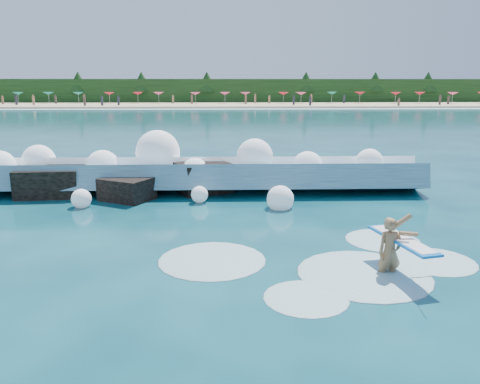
{
  "coord_description": "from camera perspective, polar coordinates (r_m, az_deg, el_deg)",
  "views": [
    {
      "loc": [
        1.1,
        -10.51,
        4.11
      ],
      "look_at": [
        1.5,
        2.0,
        1.2
      ],
      "focal_mm": 35.0,
      "sensor_mm": 36.0,
      "label": 1
    }
  ],
  "objects": [
    {
      "name": "ground",
      "position": [
        11.34,
        -7.34,
        -8.28
      ],
      "size": [
        200.0,
        200.0,
        0.0
      ],
      "primitive_type": "plane",
      "color": "#083240",
      "rests_on": "ground"
    },
    {
      "name": "wet_band",
      "position": [
        77.63,
        -2.69,
        10.08
      ],
      "size": [
        140.0,
        5.0,
        0.08
      ],
      "primitive_type": "cube",
      "color": "silver",
      "rests_on": "ground"
    },
    {
      "name": "beach",
      "position": [
        88.61,
        -2.6,
        10.55
      ],
      "size": [
        140.0,
        20.0,
        0.4
      ],
      "primitive_type": "cube",
      "color": "tan",
      "rests_on": "ground"
    },
    {
      "name": "wave_spray",
      "position": [
        18.54,
        -8.52,
        3.59
      ],
      "size": [
        15.4,
        4.95,
        2.45
      ],
      "color": "white",
      "rests_on": "ground"
    },
    {
      "name": "treeline",
      "position": [
        98.53,
        -2.54,
        12.15
      ],
      "size": [
        140.0,
        4.0,
        5.0
      ],
      "primitive_type": "cube",
      "color": "black",
      "rests_on": "ground"
    },
    {
      "name": "surfer_with_board",
      "position": [
        10.81,
        18.1,
        -6.7
      ],
      "size": [
        1.06,
        2.8,
        1.56
      ],
      "color": "#976D46",
      "rests_on": "ground"
    },
    {
      "name": "breaking_wave",
      "position": [
        18.59,
        -7.33,
        1.98
      ],
      "size": [
        18.72,
        2.88,
        1.61
      ],
      "color": "teal",
      "rests_on": "ground"
    },
    {
      "name": "beach_umbrellas",
      "position": [
        90.96,
        -2.27,
        11.91
      ],
      "size": [
        110.03,
        5.75,
        0.5
      ],
      "color": "red",
      "rests_on": "ground"
    },
    {
      "name": "surf_foam",
      "position": [
        11.11,
        12.59,
        -8.97
      ],
      "size": [
        8.91,
        5.24,
        0.15
      ],
      "color": "silver",
      "rests_on": "ground"
    },
    {
      "name": "rock_cluster",
      "position": [
        18.19,
        -14.28,
        0.97
      ],
      "size": [
        8.07,
        3.29,
        1.32
      ],
      "color": "black",
      "rests_on": "ground"
    },
    {
      "name": "beachgoers",
      "position": [
        84.83,
        2.44,
        11.05
      ],
      "size": [
        97.31,
        12.02,
        1.91
      ],
      "color": "#3F332D",
      "rests_on": "ground"
    }
  ]
}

